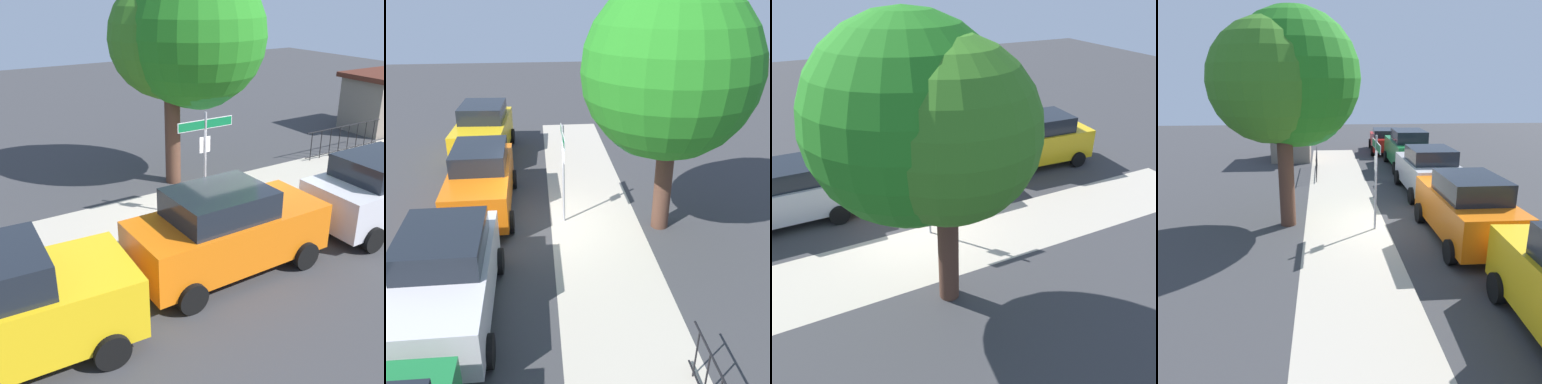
% 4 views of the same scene
% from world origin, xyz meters
% --- Properties ---
extents(ground_plane, '(60.00, 60.00, 0.00)m').
position_xyz_m(ground_plane, '(0.00, 0.00, 0.00)').
color(ground_plane, '#38383A').
extents(sidewalk_strip, '(24.00, 2.60, 0.00)m').
position_xyz_m(sidewalk_strip, '(2.00, 1.30, 0.00)').
color(sidewalk_strip, '#B1A796').
rests_on(sidewalk_strip, ground_plane).
extents(street_sign, '(1.63, 0.07, 2.94)m').
position_xyz_m(street_sign, '(-0.21, 0.40, 2.09)').
color(street_sign, '#9EA0A5').
rests_on(street_sign, ground_plane).
extents(shade_tree, '(4.46, 4.56, 6.63)m').
position_xyz_m(shade_tree, '(0.86, 3.02, 4.39)').
color(shade_tree, '#4C3024').
rests_on(shade_tree, ground_plane).
extents(car_yellow, '(4.50, 2.33, 2.08)m').
position_xyz_m(car_yellow, '(-6.05, -2.45, 1.03)').
color(car_yellow, gold).
rests_on(car_yellow, ground_plane).
extents(car_orange, '(4.39, 2.03, 1.97)m').
position_xyz_m(car_orange, '(-1.25, -2.05, 0.99)').
color(car_orange, orange).
rests_on(car_orange, ground_plane).
extents(car_silver, '(4.17, 2.12, 1.93)m').
position_xyz_m(car_silver, '(3.55, -2.29, 0.97)').
color(car_silver, silver).
rests_on(car_silver, ground_plane).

